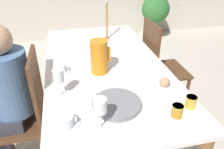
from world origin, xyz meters
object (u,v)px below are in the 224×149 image
object	(u,v)px
bread_plate	(164,84)
candlestick_tall	(107,22)
chair_opposite	(159,65)
wine_glass_juice	(100,107)
wine_glass_water	(58,77)
potted_plant	(155,12)
teacup_near_person	(66,122)
jam_jar_red	(177,110)
chair_person_side	(25,113)
person_seated	(6,92)
jam_jar_amber	(191,101)
red_pitcher	(99,57)
serving_tray	(117,104)
teacup_across	(61,69)

from	to	relation	value
bread_plate	candlestick_tall	size ratio (longest dim) A/B	0.44
chair_opposite	candlestick_tall	xyz separation A→B (m)	(-0.51, 0.21, 0.43)
bread_plate	wine_glass_juice	bearing A→B (deg)	-149.65
wine_glass_water	potted_plant	world-z (taller)	wine_glass_water
bread_plate	teacup_near_person	bearing A→B (deg)	-160.82
jam_jar_red	teacup_near_person	bearing A→B (deg)	174.47
chair_person_side	potted_plant	distance (m)	3.11
wine_glass_water	candlestick_tall	distance (m)	1.02
person_seated	jam_jar_red	world-z (taller)	person_seated
jam_jar_amber	chair_opposite	bearing A→B (deg)	74.97
red_pitcher	jam_jar_red	bearing A→B (deg)	-60.49
person_seated	wine_glass_juice	world-z (taller)	person_seated
wine_glass_water	serving_tray	xyz separation A→B (m)	(0.32, -0.18, -0.12)
wine_glass_water	bread_plate	size ratio (longest dim) A/B	1.01
serving_tray	jam_jar_amber	bearing A→B (deg)	-14.03
teacup_near_person	potted_plant	bearing A→B (deg)	59.07
teacup_across	serving_tray	world-z (taller)	teacup_across
wine_glass_water	serving_tray	world-z (taller)	wine_glass_water
potted_plant	jam_jar_red	bearing A→B (deg)	-110.94
chair_person_side	jam_jar_amber	world-z (taller)	chair_person_side
chair_person_side	person_seated	size ratio (longest dim) A/B	0.82
chair_opposite	jam_jar_red	xyz separation A→B (m)	(-0.38, -1.03, 0.30)
serving_tray	bread_plate	size ratio (longest dim) A/B	1.62
wine_glass_juice	jam_jar_amber	bearing A→B (deg)	5.50
candlestick_tall	potted_plant	distance (m)	2.13
person_seated	bread_plate	distance (m)	1.10
chair_person_side	jam_jar_amber	bearing A→B (deg)	-115.91
wine_glass_water	wine_glass_juice	bearing A→B (deg)	-60.23
teacup_near_person	bread_plate	world-z (taller)	bread_plate
teacup_near_person	wine_glass_water	bearing A→B (deg)	94.29
teacup_near_person	serving_tray	bearing A→B (deg)	19.01
wine_glass_water	teacup_near_person	bearing A→B (deg)	-85.71
person_seated	bread_plate	size ratio (longest dim) A/B	6.54
chair_person_side	teacup_near_person	world-z (taller)	chair_person_side
person_seated	potted_plant	distance (m)	3.17
wine_glass_juice	potted_plant	distance (m)	3.31
potted_plant	person_seated	bearing A→B (deg)	-131.95
bread_plate	potted_plant	world-z (taller)	potted_plant
wine_glass_juice	candlestick_tall	distance (m)	1.27
chair_person_side	wine_glass_juice	distance (m)	0.83
chair_opposite	wine_glass_juice	size ratio (longest dim) A/B	5.23
serving_tray	candlestick_tall	size ratio (longest dim) A/B	0.71
jam_jar_amber	candlestick_tall	size ratio (longest dim) A/B	0.18
wine_glass_juice	serving_tray	bearing A→B (deg)	51.90
red_pitcher	wine_glass_juice	size ratio (longest dim) A/B	1.35
teacup_near_person	jam_jar_amber	world-z (taller)	jam_jar_amber
jam_jar_amber	jam_jar_red	world-z (taller)	same
serving_tray	potted_plant	xyz separation A→B (m)	(1.42, 2.76, -0.24)
teacup_across	jam_jar_red	bearing A→B (deg)	-46.48
candlestick_tall	bread_plate	bearing A→B (deg)	-78.59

